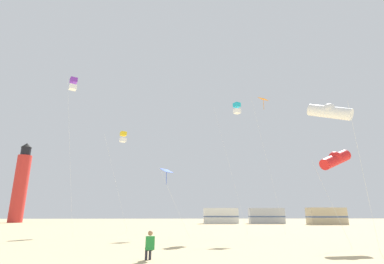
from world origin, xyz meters
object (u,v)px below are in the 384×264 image
at_px(kite_diamond_orange, 264,105).
at_px(rv_van_tan, 326,216).
at_px(lighthouse_distant, 21,184).
at_px(rv_van_white, 221,216).
at_px(kite_diamond_blue, 167,173).
at_px(kite_box_violet, 73,84).
at_px(kite_tube_white, 329,111).
at_px(kite_flyer_standing, 150,245).
at_px(kite_box_cyan, 237,108).
at_px(rv_van_silver, 266,216).
at_px(kite_box_gold, 123,137).
at_px(kite_tube_scarlet, 335,159).

distance_m(kite_diamond_orange, rv_van_tan, 30.00).
relative_size(lighthouse_distant, rv_van_white, 2.58).
distance_m(rv_van_white, rv_van_tan, 18.40).
bearing_deg(rv_van_white, kite_diamond_blue, -104.09).
distance_m(kite_box_violet, kite_tube_white, 21.45).
bearing_deg(lighthouse_distant, kite_flyer_standing, -57.34).
height_order(kite_box_cyan, kite_tube_white, kite_box_cyan).
distance_m(kite_diamond_blue, rv_van_silver, 35.86).
distance_m(kite_diamond_orange, rv_van_silver, 30.49).
xyz_separation_m(kite_box_gold, rv_van_tan, (31.64, 19.89, -8.54)).
relative_size(kite_diamond_orange, kite_tube_white, 1.67).
distance_m(kite_box_cyan, rv_van_silver, 31.58).
bearing_deg(rv_van_tan, lighthouse_distant, 165.27).
bearing_deg(kite_diamond_orange, kite_tube_scarlet, -85.03).
xyz_separation_m(kite_diamond_orange, rv_van_white, (-1.13, 27.62, -11.62)).
distance_m(kite_diamond_orange, kite_box_cyan, 3.11).
bearing_deg(lighthouse_distant, kite_box_violet, -58.34).
bearing_deg(rv_van_white, kite_diamond_orange, -86.02).
distance_m(kite_box_violet, lighthouse_distant, 46.00).
xyz_separation_m(kite_diamond_orange, kite_diamond_blue, (-10.01, -3.91, -7.82)).
bearing_deg(rv_van_tan, rv_van_silver, 148.57).
bearing_deg(kite_tube_scarlet, rv_van_silver, 80.36).
distance_m(kite_box_cyan, lighthouse_distant, 53.42).
xyz_separation_m(kite_diamond_orange, kite_box_violet, (-18.75, -3.97, 0.22)).
bearing_deg(rv_van_tan, kite_tube_white, -117.83).
relative_size(kite_flyer_standing, rv_van_white, 0.18).
distance_m(kite_box_cyan, rv_van_white, 30.26).
relative_size(kite_tube_white, lighthouse_distant, 0.50).
relative_size(kite_box_violet, rv_van_tan, 2.12).
distance_m(kite_flyer_standing, kite_tube_scarlet, 12.95).
distance_m(kite_diamond_blue, kite_tube_white, 13.63).
bearing_deg(kite_tube_scarlet, kite_diamond_blue, 147.13).
distance_m(kite_tube_scarlet, rv_van_tan, 36.85).
relative_size(kite_box_cyan, lighthouse_distant, 0.77).
distance_m(kite_box_gold, lighthouse_distant, 42.71).
relative_size(kite_box_cyan, kite_box_violet, 0.94).
bearing_deg(kite_diamond_orange, kite_diamond_blue, -158.68).
bearing_deg(kite_box_cyan, kite_tube_scarlet, -69.30).
height_order(kite_box_gold, rv_van_white, kite_box_gold).
bearing_deg(kite_tube_white, kite_diamond_blue, 137.67).
xyz_separation_m(kite_diamond_blue, kite_tube_scarlet, (10.96, -7.08, -0.04)).
relative_size(kite_diamond_blue, kite_tube_scarlet, 0.95).
xyz_separation_m(lighthouse_distant, rv_van_silver, (50.17, -7.73, -6.45)).
height_order(kite_diamond_orange, kite_tube_scarlet, kite_diamond_orange).
bearing_deg(kite_box_gold, kite_tube_white, -45.36).
bearing_deg(rv_van_white, kite_tube_white, -86.90).
bearing_deg(kite_diamond_orange, kite_flyer_standing, -122.20).
bearing_deg(kite_box_violet, kite_box_gold, 60.53).
relative_size(kite_diamond_blue, rv_van_silver, 0.85).
relative_size(lighthouse_distant, rv_van_tan, 2.57).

